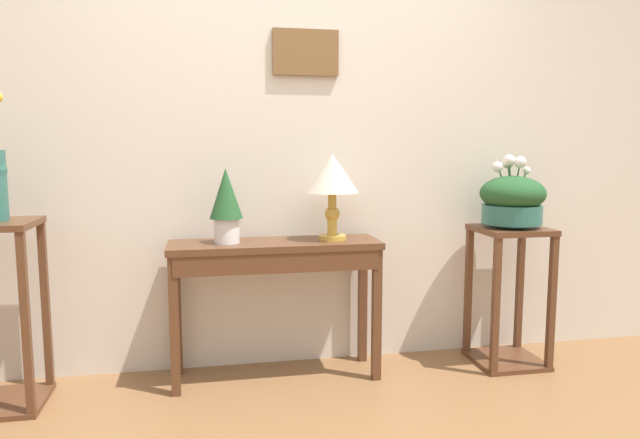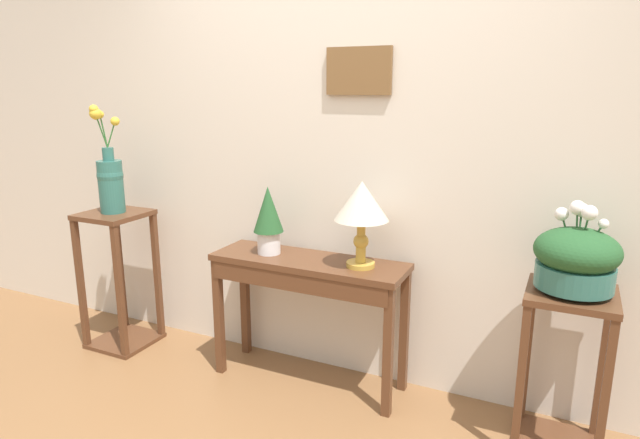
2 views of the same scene
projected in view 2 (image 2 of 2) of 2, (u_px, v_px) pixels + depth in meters
back_wall_with_art at (345, 134)px, 2.99m from camera, size 9.00×0.13×2.80m
console_table at (307, 281)px, 2.97m from camera, size 1.09×0.34×0.74m
table_lamp at (362, 205)px, 2.76m from camera, size 0.28×0.28×0.45m
potted_plant_on_console at (268, 217)px, 3.01m from camera, size 0.17×0.17×0.38m
pedestal_stand_left at (120, 279)px, 3.49m from camera, size 0.37×0.37×0.89m
flower_vase_tall_left at (110, 177)px, 3.33m from camera, size 0.16×0.17×0.66m
pedestal_stand_right at (563, 373)px, 2.45m from camera, size 0.37×0.37×0.79m
planter_bowl_wide_right at (576, 258)px, 2.32m from camera, size 0.35×0.35×0.40m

